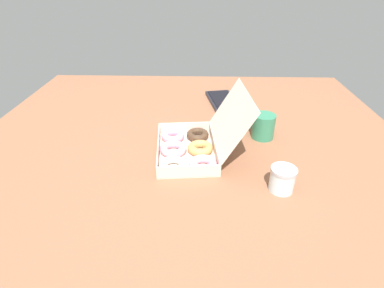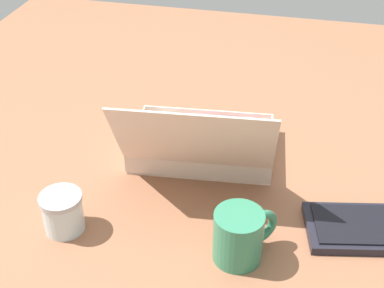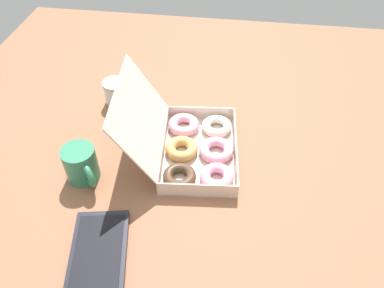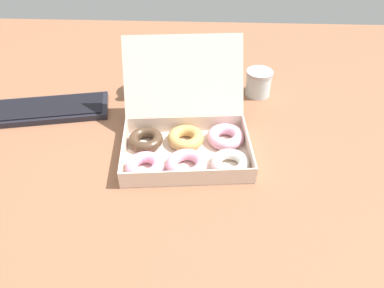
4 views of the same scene
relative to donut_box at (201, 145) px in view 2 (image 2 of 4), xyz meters
The scene contains 4 objects.
ground_plane 4.96cm from the donut_box, 154.40° to the right, with size 180.00×180.00×2.00cm, color #8F5C40.
donut_box is the anchor object (origin of this frame).
coffee_mug 31.96cm from the donut_box, 115.00° to the left, with size 11.45×10.99×10.25cm.
glass_jar 36.05cm from the donut_box, 54.39° to the left, with size 8.26×8.26×8.15cm.
Camera 2 is at (-18.19, 99.73, 74.08)cm, focal length 50.00 mm.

